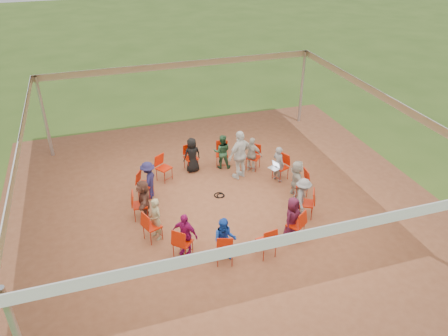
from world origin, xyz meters
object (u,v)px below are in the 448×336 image
object	(u,v)px
chair_7	(152,226)
chair_13	(300,183)
chair_12	(306,203)
cable_coil	(220,195)
person_seated_4	(149,180)
person_seated_6	(156,219)
person_seated_5	(144,199)
laptop	(275,166)
chair_6	(140,205)
person_seated_1	(252,155)
person_seated_8	(225,240)
chair_2	(222,154)
chair_5	(145,185)
chair_10	(266,241)
person_seated_2	(222,152)
chair_0	(281,167)
person_seated_10	(303,198)
person_seated_3	(192,155)
chair_11	(295,225)
standing_person	(240,155)
chair_8	(183,242)
person_seated_9	(292,218)
chair_3	(191,158)
chair_4	(164,168)
person_seated_0	(278,164)
chair_1	(253,158)
chair_9	(225,248)
person_seated_7	(185,234)

from	to	relation	value
chair_7	chair_13	world-z (taller)	same
chair_12	cable_coil	xyz separation A→B (m)	(-2.08, 1.77, -0.43)
person_seated_4	person_seated_6	world-z (taller)	same
person_seated_5	laptop	bearing A→B (deg)	102.40
chair_6	person_seated_1	xyz separation A→B (m)	(4.04, 1.56, 0.18)
person_seated_8	chair_2	bearing A→B (deg)	90.00
person_seated_4	person_seated_8	world-z (taller)	same
person_seated_8	chair_5	bearing A→B (deg)	129.71
chair_10	person_seated_4	world-z (taller)	person_seated_4
chair_12	person_seated_1	bearing A→B (deg)	40.36
chair_12	person_seated_2	world-z (taller)	person_seated_2
chair_0	person_seated_10	distance (m)	2.10
person_seated_3	chair_11	bearing A→B (deg)	103.18
person_seated_8	person_seated_10	world-z (taller)	same
person_seated_4	person_seated_5	distance (m)	1.04
chair_7	standing_person	distance (m)	4.11
chair_11	standing_person	size ratio (longest dim) A/B	0.53
chair_6	chair_10	size ratio (longest dim) A/B	1.00
person_seated_10	chair_8	bearing A→B (deg)	129.71
person_seated_4	person_seated_9	bearing A→B (deg)	77.14
chair_3	person_seated_3	world-z (taller)	person_seated_3
chair_5	standing_person	world-z (taller)	standing_person
chair_4	standing_person	size ratio (longest dim) A/B	0.53
chair_7	standing_person	xyz separation A→B (m)	(3.34, 2.36, 0.41)
chair_6	person_seated_2	xyz separation A→B (m)	(3.13, 2.08, 0.18)
laptop	person_seated_3	bearing A→B (deg)	36.04
chair_11	person_seated_0	bearing A→B (deg)	40.36
chair_6	chair_10	bearing A→B (deg)	51.43
chair_12	person_seated_10	distance (m)	0.21
chair_4	standing_person	bearing A→B (deg)	131.91
chair_1	chair_6	bearing A→B (deg)	64.29
chair_12	person_seated_2	bearing A→B (deg)	52.57
person_seated_2	person_seated_6	size ratio (longest dim) A/B	1.00
chair_0	chair_12	bearing A→B (deg)	154.29
chair_9	person_seated_1	distance (m)	4.69
chair_10	person_seated_7	size ratio (longest dim) A/B	0.73
chair_0	chair_13	world-z (taller)	same
chair_4	chair_7	xyz separation A→B (m)	(-0.88, -2.94, 0.00)
chair_0	chair_1	distance (m)	1.10
chair_1	laptop	distance (m)	1.08
person_seated_2	person_seated_7	size ratio (longest dim) A/B	1.00
chair_8	chair_10	xyz separation A→B (m)	(2.05, -0.62, 0.00)
person_seated_0	chair_3	bearing A→B (deg)	36.78
chair_10	person_seated_3	distance (m)	4.81
person_seated_4	person_seated_10	bearing A→B (deg)	90.00
chair_13	laptop	bearing A→B (deg)	27.62
chair_3	person_seated_2	bearing A→B (deg)	160.90
chair_2	person_seated_1	distance (m)	1.09
chair_4	person_seated_2	world-z (taller)	person_seated_2
chair_12	standing_person	distance (m)	2.90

